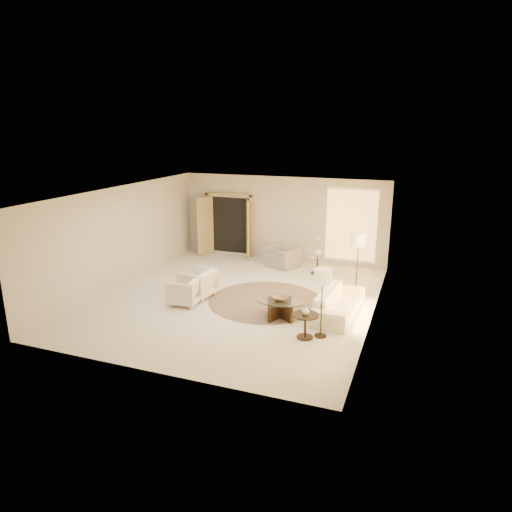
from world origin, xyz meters
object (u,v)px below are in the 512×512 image
(armchair_left, at_px, (198,282))
(end_table, at_px, (305,322))
(accent_chair, at_px, (281,254))
(end_vase, at_px, (306,311))
(side_vase, at_px, (318,252))
(sofa, at_px, (339,303))
(floor_lamp_near, at_px, (359,242))
(side_table, at_px, (317,263))
(bowl, at_px, (280,298))
(coffee_table, at_px, (280,306))
(armchair_right, at_px, (184,290))
(floor_lamp_far, at_px, (323,280))

(armchair_left, height_order, end_table, armchair_left)
(accent_chair, bearing_deg, end_table, 137.45)
(end_vase, relative_size, side_vase, 0.76)
(armchair_left, distance_m, side_vase, 3.96)
(sofa, height_order, end_table, sofa)
(end_vase, bearing_deg, sofa, 73.39)
(floor_lamp_near, distance_m, end_vase, 3.20)
(side_table, distance_m, bowl, 3.61)
(coffee_table, xyz_separation_m, floor_lamp_near, (1.46, 2.17, 1.20))
(armchair_right, distance_m, side_vase, 4.49)
(accent_chair, bearing_deg, armchair_right, 95.41)
(sofa, relative_size, side_vase, 9.39)
(end_table, height_order, side_table, side_table)
(armchair_left, bearing_deg, side_table, 147.82)
(end_table, relative_size, floor_lamp_near, 0.33)
(coffee_table, bearing_deg, bowl, 0.00)
(armchair_right, bearing_deg, side_table, 139.12)
(armchair_right, xyz_separation_m, coffee_table, (2.53, 0.04, -0.10))
(armchair_right, xyz_separation_m, end_vase, (3.37, -0.82, 0.25))
(side_table, height_order, end_vase, end_vase)
(armchair_right, bearing_deg, coffee_table, 85.50)
(side_table, bearing_deg, floor_lamp_near, -45.99)
(sofa, distance_m, bowl, 1.44)
(coffee_table, bearing_deg, floor_lamp_near, 56.07)
(sofa, height_order, coffee_table, sofa)
(armchair_right, bearing_deg, end_table, 70.93)
(armchair_right, bearing_deg, sofa, 94.53)
(floor_lamp_near, bearing_deg, armchair_left, -158.02)
(armchair_left, height_order, side_vase, armchair_left)
(floor_lamp_near, bearing_deg, floor_lamp_far, -96.44)
(floor_lamp_near, bearing_deg, sofa, -96.50)
(accent_chair, height_order, floor_lamp_near, floor_lamp_near)
(coffee_table, height_order, side_vase, side_vase)
(sofa, bearing_deg, bowl, 119.99)
(floor_lamp_near, bearing_deg, end_vase, -101.57)
(end_vase, height_order, side_vase, side_vase)
(end_table, height_order, floor_lamp_far, floor_lamp_far)
(side_table, bearing_deg, armchair_right, -125.46)
(side_table, distance_m, floor_lamp_near, 2.30)
(floor_lamp_near, distance_m, bowl, 2.79)
(coffee_table, xyz_separation_m, end_vase, (0.84, -0.86, 0.35))
(sofa, distance_m, coffee_table, 1.43)
(accent_chair, xyz_separation_m, end_vase, (2.02, -4.75, 0.19))
(end_table, bearing_deg, armchair_left, 156.53)
(sofa, xyz_separation_m, side_vase, (-1.22, 2.98, 0.38))
(armchair_right, distance_m, end_table, 3.47)
(end_table, xyz_separation_m, floor_lamp_near, (0.62, 3.03, 1.10))
(end_table, bearing_deg, floor_lamp_near, 78.43)
(armchair_left, bearing_deg, coffee_table, 84.64)
(coffee_table, xyz_separation_m, side_vase, (0.07, 3.61, 0.41))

